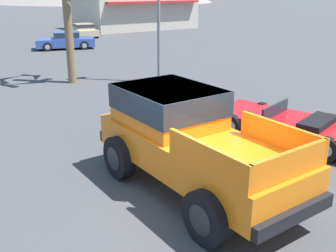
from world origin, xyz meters
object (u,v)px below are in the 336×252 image
object	(u,v)px
parked_car_blue	(65,40)
parked_car_tan	(84,30)
red_convertible_car	(290,126)
orange_pickup_truck	(186,135)

from	to	relation	value
parked_car_blue	parked_car_tan	bearing A→B (deg)	-16.11
red_convertible_car	parked_car_tan	size ratio (longest dim) A/B	1.09
parked_car_tan	parked_car_blue	bearing A→B (deg)	-113.99
red_convertible_car	parked_car_tan	xyz separation A→B (m)	(5.57, 27.22, 0.19)
orange_pickup_truck	red_convertible_car	size ratio (longest dim) A/B	1.09
parked_car_blue	parked_car_tan	xyz separation A→B (m)	(4.16, 6.35, -0.03)
orange_pickup_truck	parked_car_blue	bearing A→B (deg)	75.09
orange_pickup_truck	red_convertible_car	xyz separation A→B (m)	(4.14, 0.50, -0.78)
orange_pickup_truck	parked_car_blue	size ratio (longest dim) A/B	1.17
red_convertible_car	parked_car_tan	bearing A→B (deg)	64.00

